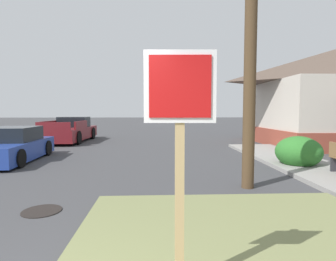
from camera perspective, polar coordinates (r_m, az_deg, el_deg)
name	(u,v)px	position (r m, az deg, el deg)	size (l,w,h in m)	color
stop_sign	(180,178)	(2.69, 2.42, -9.83)	(0.68, 0.30, 2.32)	tan
manhole_cover	(42,211)	(5.75, -24.68, -14.90)	(0.70, 0.70, 0.02)	black
parked_sedan_blue	(11,146)	(11.66, -29.70, -2.89)	(2.03, 4.22, 1.25)	#233D93
pickup_truck_maroon	(71,131)	(17.76, -19.50, -0.15)	(2.18, 5.35, 1.48)	maroon
shrub_by_curb	(299,152)	(9.95, 25.42, -4.01)	(1.45, 1.45, 1.03)	#2E702A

